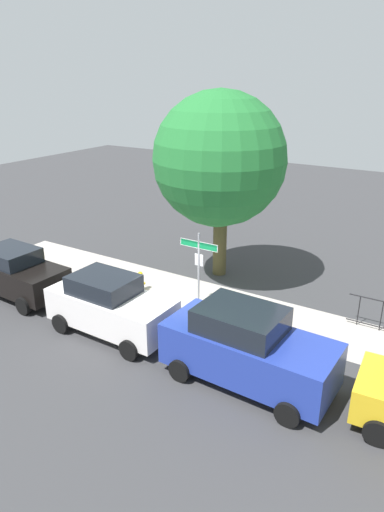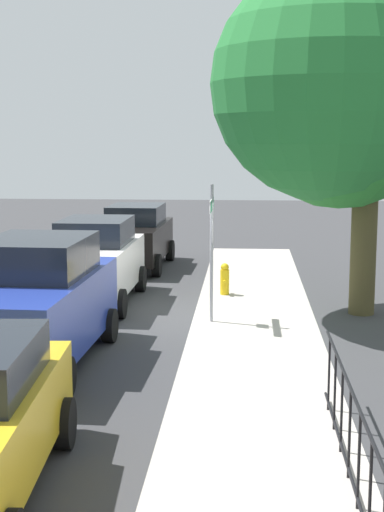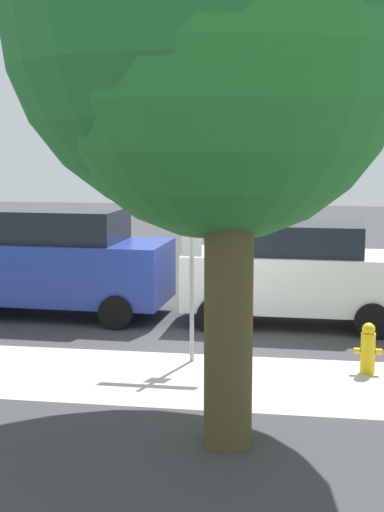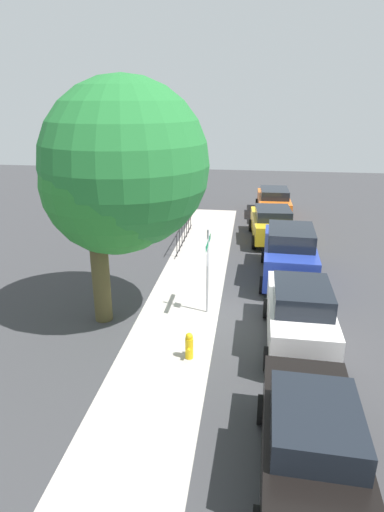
{
  "view_description": "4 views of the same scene",
  "coord_description": "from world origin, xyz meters",
  "px_view_note": "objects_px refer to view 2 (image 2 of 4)",
  "views": [
    {
      "loc": [
        7.84,
        -12.12,
        7.79
      ],
      "look_at": [
        -0.13,
        0.74,
        1.84
      ],
      "focal_mm": 32.48,
      "sensor_mm": 36.0,
      "label": 1
    },
    {
      "loc": [
        15.64,
        1.11,
        3.84
      ],
      "look_at": [
        0.84,
        0.03,
        1.47
      ],
      "focal_mm": 52.53,
      "sensor_mm": 36.0,
      "label": 2
    },
    {
      "loc": [
        -1.51,
        11.98,
        3.47
      ],
      "look_at": [
        0.41,
        -0.06,
        1.63
      ],
      "focal_mm": 53.22,
      "sensor_mm": 36.0,
      "label": 3
    },
    {
      "loc": [
        -12.26,
        -0.87,
        6.75
      ],
      "look_at": [
        0.67,
        0.95,
        1.85
      ],
      "focal_mm": 29.83,
      "sensor_mm": 36.0,
      "label": 4
    }
  ],
  "objects_px": {
    "car_black": "(135,236)",
    "car_blue": "(34,303)",
    "street_sign": "(212,229)",
    "car_white": "(94,262)",
    "fire_hydrant": "(225,279)",
    "shade_tree": "(338,96)"
  },
  "relations": [
    {
      "from": "fire_hydrant",
      "to": "car_black",
      "type": "bearing_deg",
      "value": -143.03
    },
    {
      "from": "street_sign",
      "to": "fire_hydrant",
      "type": "relative_size",
      "value": 3.69
    },
    {
      "from": "car_blue",
      "to": "street_sign",
      "type": "bearing_deg",
      "value": 140.45
    },
    {
      "from": "street_sign",
      "to": "fire_hydrant",
      "type": "xyz_separation_m",
      "value": [
        -2.73,
        0.2,
        -1.57
      ]
    },
    {
      "from": "car_black",
      "to": "fire_hydrant",
      "type": "distance_m",
      "value": 4.61
    },
    {
      "from": "street_sign",
      "to": "car_white",
      "type": "height_order",
      "value": "street_sign"
    },
    {
      "from": "shade_tree",
      "to": "car_white",
      "type": "relative_size",
      "value": 1.76
    },
    {
      "from": "car_blue",
      "to": "car_black",
      "type": "bearing_deg",
      "value": -179.7
    },
    {
      "from": "street_sign",
      "to": "car_black",
      "type": "bearing_deg",
      "value": -158.19
    },
    {
      "from": "shade_tree",
      "to": "fire_hydrant",
      "type": "relative_size",
      "value": 9.46
    },
    {
      "from": "car_white",
      "to": "car_blue",
      "type": "bearing_deg",
      "value": 0.23
    },
    {
      "from": "shade_tree",
      "to": "car_white",
      "type": "distance_m",
      "value": 6.59
    },
    {
      "from": "street_sign",
      "to": "car_blue",
      "type": "distance_m",
      "value": 4.38
    },
    {
      "from": "street_sign",
      "to": "car_blue",
      "type": "height_order",
      "value": "street_sign"
    },
    {
      "from": "car_white",
      "to": "shade_tree",
      "type": "bearing_deg",
      "value": 80.97
    },
    {
      "from": "car_black",
      "to": "car_blue",
      "type": "relative_size",
      "value": 0.89
    },
    {
      "from": "street_sign",
      "to": "fire_hydrant",
      "type": "bearing_deg",
      "value": 175.84
    },
    {
      "from": "car_blue",
      "to": "fire_hydrant",
      "type": "relative_size",
      "value": 5.96
    },
    {
      "from": "street_sign",
      "to": "car_blue",
      "type": "relative_size",
      "value": 0.62
    },
    {
      "from": "car_black",
      "to": "car_white",
      "type": "bearing_deg",
      "value": -0.92
    },
    {
      "from": "car_black",
      "to": "car_blue",
      "type": "height_order",
      "value": "car_blue"
    },
    {
      "from": "car_black",
      "to": "shade_tree",
      "type": "bearing_deg",
      "value": 43.78
    }
  ]
}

